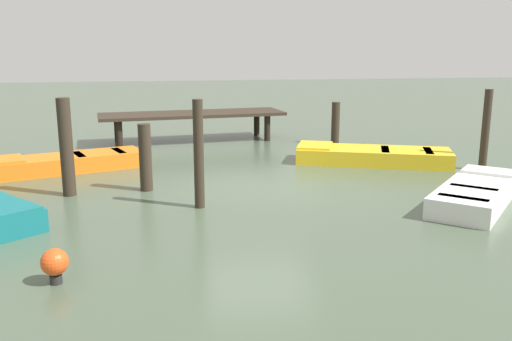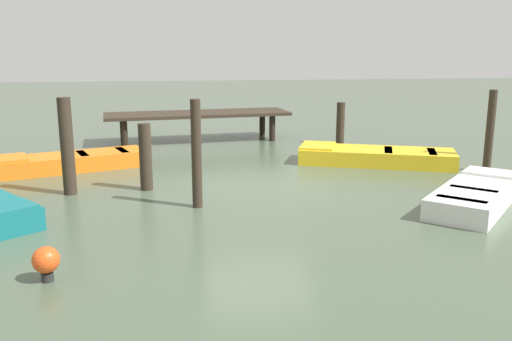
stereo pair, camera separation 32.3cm
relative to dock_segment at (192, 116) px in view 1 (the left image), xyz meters
The scene contains 11 objects.
ground_plane 6.32m from the dock_segment, 80.88° to the right, with size 80.00×80.00×0.00m, color #475642.
dock_segment is the anchor object (origin of this frame).
rowboat_white 9.78m from the dock_segment, 59.07° to the right, with size 3.01×3.10×0.46m.
rowboat_yellow 6.27m from the dock_segment, 44.22° to the right, with size 4.21×2.70×0.46m.
rowboat_orange 5.19m from the dock_segment, 131.40° to the right, with size 3.85×2.28×0.46m.
mooring_piling_mid_left 8.91m from the dock_segment, 39.06° to the right, with size 0.20×0.20×2.03m, color #33281E.
mooring_piling_near_right 6.96m from the dock_segment, 115.51° to the right, with size 0.27×0.27×2.04m, color #33281E.
mooring_piling_far_left 7.66m from the dock_segment, 92.84° to the right, with size 0.19×0.19×2.09m, color #33281E.
mooring_piling_mid_right 6.31m from the dock_segment, 102.93° to the right, with size 0.27×0.27×1.45m, color #33281E.
mooring_piling_far_right 4.65m from the dock_segment, 16.57° to the right, with size 0.26×0.26×1.34m, color #33281E.
marker_buoy 11.10m from the dock_segment, 103.10° to the right, with size 0.36×0.36×0.48m.
Camera 1 is at (-2.11, -11.60, 3.03)m, focal length 38.09 mm.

